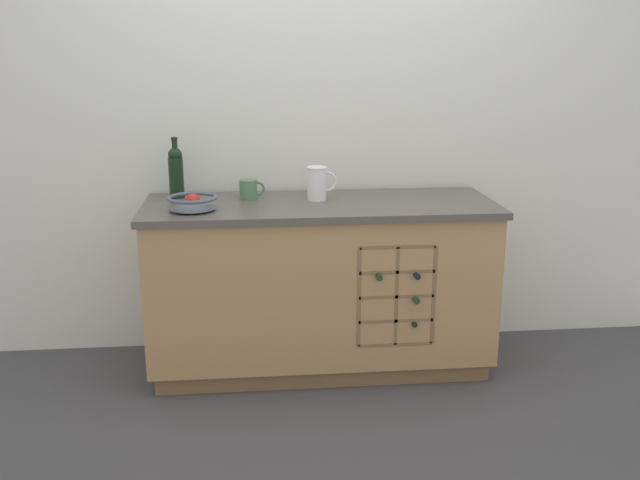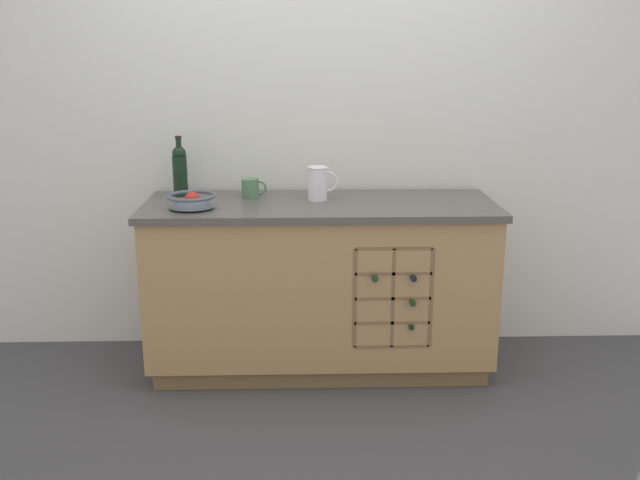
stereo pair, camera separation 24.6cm
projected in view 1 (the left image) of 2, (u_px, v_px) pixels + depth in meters
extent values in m
plane|color=#424247|center=(320.00, 364.00, 3.79)|extent=(14.00, 14.00, 0.00)
cube|color=silver|center=(313.00, 116.00, 3.82)|extent=(4.40, 0.06, 2.55)
cube|color=brown|center=(320.00, 357.00, 3.78)|extent=(1.66, 0.55, 0.09)
cube|color=tan|center=(320.00, 281.00, 3.67)|extent=(1.72, 0.61, 0.76)
cube|color=#514C47|center=(320.00, 206.00, 3.56)|extent=(1.76, 0.65, 0.03)
cube|color=brown|center=(392.00, 290.00, 3.50)|extent=(0.37, 0.01, 0.50)
cube|color=brown|center=(357.00, 295.00, 3.44)|extent=(0.02, 0.10, 0.50)
cube|color=brown|center=(431.00, 292.00, 3.47)|extent=(0.02, 0.10, 0.50)
cube|color=brown|center=(393.00, 341.00, 3.52)|extent=(0.37, 0.10, 0.02)
cube|color=brown|center=(394.00, 317.00, 3.48)|extent=(0.37, 0.10, 0.02)
cube|color=brown|center=(395.00, 293.00, 3.45)|extent=(0.37, 0.10, 0.02)
cube|color=brown|center=(395.00, 269.00, 3.42)|extent=(0.37, 0.10, 0.02)
cube|color=brown|center=(396.00, 244.00, 3.39)|extent=(0.37, 0.10, 0.02)
cube|color=brown|center=(395.00, 293.00, 3.45)|extent=(0.02, 0.10, 0.50)
cylinder|color=black|center=(407.00, 312.00, 3.61)|extent=(0.07, 0.19, 0.07)
cylinder|color=black|center=(413.00, 322.00, 3.48)|extent=(0.03, 0.08, 0.03)
cylinder|color=#19381E|center=(408.00, 289.00, 3.57)|extent=(0.08, 0.20, 0.08)
cylinder|color=#19381E|center=(415.00, 299.00, 3.43)|extent=(0.03, 0.09, 0.03)
cylinder|color=#19381E|center=(373.00, 267.00, 3.50)|extent=(0.08, 0.19, 0.08)
cylinder|color=#19381E|center=(378.00, 275.00, 3.37)|extent=(0.03, 0.08, 0.03)
cylinder|color=black|center=(409.00, 265.00, 3.55)|extent=(0.07, 0.22, 0.07)
cylinder|color=black|center=(416.00, 274.00, 3.40)|extent=(0.03, 0.09, 0.03)
cylinder|color=#4C5666|center=(193.00, 209.00, 3.39)|extent=(0.11, 0.11, 0.01)
cone|color=#4C5666|center=(192.00, 202.00, 3.38)|extent=(0.22, 0.22, 0.06)
torus|color=#4C5666|center=(192.00, 198.00, 3.37)|extent=(0.24, 0.24, 0.02)
sphere|color=red|center=(193.00, 201.00, 3.38)|extent=(0.07, 0.07, 0.07)
cylinder|color=white|center=(317.00, 183.00, 3.60)|extent=(0.10, 0.10, 0.17)
torus|color=white|center=(317.00, 167.00, 3.58)|extent=(0.10, 0.10, 0.01)
torus|color=white|center=(327.00, 182.00, 3.60)|extent=(0.10, 0.01, 0.10)
cylinder|color=#4C7A56|center=(248.00, 189.00, 3.64)|extent=(0.09, 0.09, 0.10)
torus|color=#4C7A56|center=(258.00, 189.00, 3.64)|extent=(0.08, 0.01, 0.08)
cylinder|color=black|center=(176.00, 178.00, 3.65)|extent=(0.08, 0.08, 0.21)
sphere|color=black|center=(175.00, 155.00, 3.62)|extent=(0.07, 0.07, 0.07)
cylinder|color=black|center=(175.00, 149.00, 3.61)|extent=(0.03, 0.03, 0.09)
cylinder|color=black|center=(174.00, 138.00, 3.60)|extent=(0.03, 0.03, 0.01)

